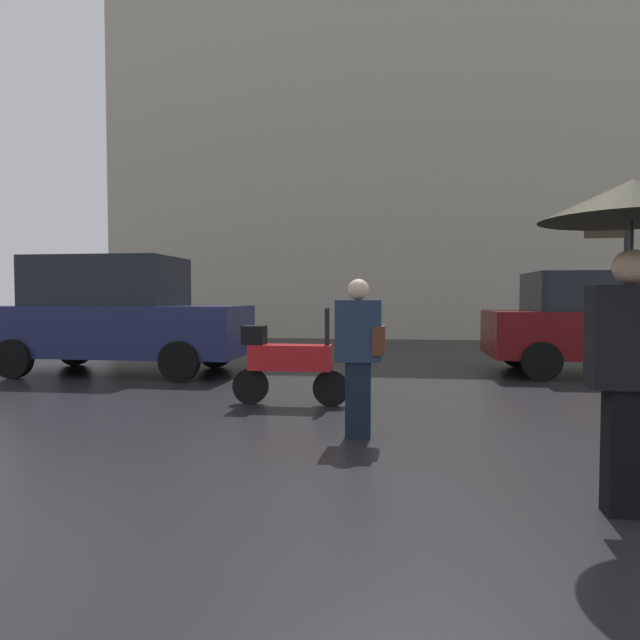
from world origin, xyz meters
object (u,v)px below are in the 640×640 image
object	(u,v)px
pedestrian_with_umbrella	(632,245)
parked_car_right	(117,315)
pedestrian_with_bag	(360,348)
street_signpost	(627,273)
parked_car_left	(604,323)
parked_scooter	(287,361)

from	to	relation	value
pedestrian_with_umbrella	parked_car_right	world-z (taller)	pedestrian_with_umbrella
pedestrian_with_bag	street_signpost	size ratio (longest dim) A/B	0.56
street_signpost	parked_car_right	bearing A→B (deg)	166.82
pedestrian_with_bag	street_signpost	world-z (taller)	street_signpost
parked_car_right	street_signpost	xyz separation A→B (m)	(7.93, -1.86, 0.64)
pedestrian_with_umbrella	parked_car_right	distance (m)	8.62
parked_car_left	parked_car_right	xyz separation A→B (m)	(-8.64, -0.87, 0.12)
street_signpost	parked_scooter	bearing A→B (deg)	-171.22
parked_scooter	parked_car_left	size ratio (longest dim) A/B	0.37
parked_car_right	street_signpost	world-z (taller)	street_signpost
pedestrian_with_bag	street_signpost	bearing A→B (deg)	92.81
pedestrian_with_bag	parked_car_left	xyz separation A→B (m)	(3.98, 4.87, 0.05)
pedestrian_with_umbrella	parked_scooter	size ratio (longest dim) A/B	1.40
pedestrian_with_umbrella	street_signpost	distance (m)	4.10
pedestrian_with_umbrella	parked_scooter	xyz separation A→B (m)	(-2.81, 3.16, -1.14)
parked_car_left	pedestrian_with_bag	bearing A→B (deg)	35.05
parked_car_left	street_signpost	xyz separation A→B (m)	(-0.71, -2.73, 0.76)
pedestrian_with_umbrella	pedestrian_with_bag	size ratio (longest dim) A/B	1.35
parked_car_left	street_signpost	bearing A→B (deg)	59.70
pedestrian_with_umbrella	pedestrian_with_bag	world-z (taller)	pedestrian_with_umbrella
parked_scooter	parked_car_left	xyz separation A→B (m)	(5.00, 3.39, 0.37)
pedestrian_with_umbrella	parked_scooter	bearing A→B (deg)	14.74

